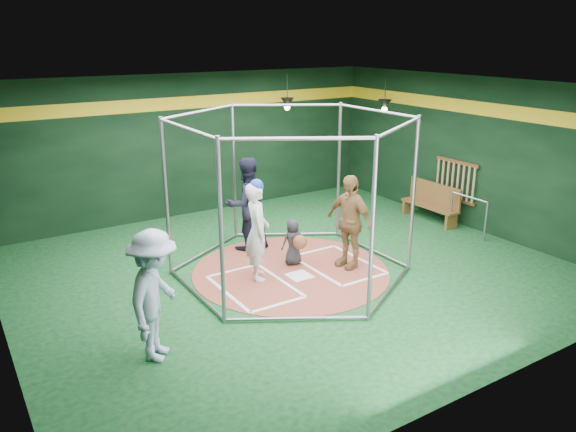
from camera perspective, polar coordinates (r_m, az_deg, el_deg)
room_shell at (r=10.36m, az=0.27°, el=3.31°), size 10.10×9.10×3.53m
clay_disc at (r=10.93m, az=0.28°, el=-5.60°), size 3.80×3.80×0.01m
home_plate at (r=10.69m, az=1.16°, el=-6.08°), size 0.43×0.43×0.01m
batter_box_left at (r=10.28m, az=-3.45°, el=-7.14°), size 1.17×1.77×0.01m
batter_box_right at (r=11.24m, az=5.07°, el=-4.92°), size 1.17×1.77×0.01m
batting_cage at (r=10.42m, az=0.30°, el=1.95°), size 4.05×4.67×3.00m
bat_rack at (r=13.99m, az=16.63°, el=3.48°), size 0.07×1.25×0.98m
pendant_lamp_near at (r=14.32m, az=-0.08°, el=11.44°), size 0.34×0.34×0.90m
pendant_lamp_far at (r=14.14m, az=9.79°, el=11.10°), size 0.34×0.34×0.90m
batter_figure at (r=10.30m, az=-3.14°, el=-1.43°), size 0.66×0.79×1.91m
visitor_leopard at (r=10.89m, az=6.23°, el=-0.54°), size 0.64×1.15×1.85m
catcher_figure at (r=11.04m, az=0.60°, el=-2.64°), size 0.49×0.57×0.93m
umpire at (r=11.77m, az=-4.23°, el=1.25°), size 0.96×0.76×1.97m
bystander_blue at (r=8.01m, az=-13.39°, el=-7.89°), size 1.33×1.40×1.91m
dugout_bench at (r=14.18m, az=14.41°, el=1.45°), size 0.37×1.60×0.94m
steel_railing at (r=13.35m, az=17.86°, el=0.69°), size 0.05×1.05×0.91m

